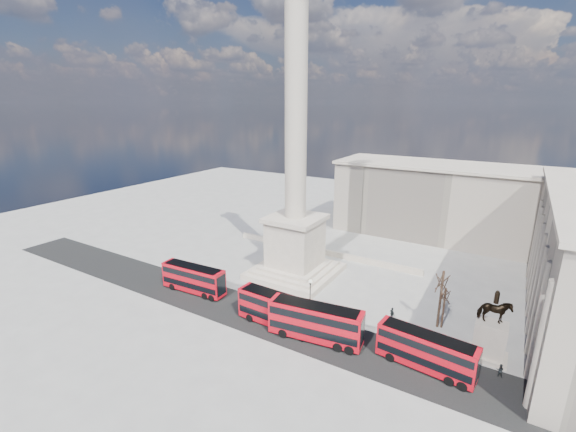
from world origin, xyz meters
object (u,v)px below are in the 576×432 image
at_px(red_bus_d, 426,351).
at_px(red_bus_c, 316,322).
at_px(red_bus_b, 278,310).
at_px(pedestrian_standing, 500,370).
at_px(nelsons_column, 295,204).
at_px(equestrian_statue, 490,335).
at_px(pedestrian_crossing, 392,313).
at_px(pedestrian_walking, 439,348).
at_px(red_bus_a, 194,279).
at_px(victorian_lamp, 310,295).

bearing_deg(red_bus_d, red_bus_c, -167.70).
relative_size(red_bus_b, pedestrian_standing, 7.43).
height_order(nelsons_column, red_bus_c, nelsons_column).
relative_size(nelsons_column, pedestrian_standing, 31.83).
bearing_deg(equestrian_statue, pedestrian_crossing, 168.38).
bearing_deg(pedestrian_standing, red_bus_b, 9.31).
xyz_separation_m(red_bus_b, pedestrian_walking, (20.18, 4.75, -1.50)).
bearing_deg(nelsons_column, equestrian_statue, -15.02).
relative_size(red_bus_a, pedestrian_crossing, 6.16).
xyz_separation_m(red_bus_b, pedestrian_standing, (26.84, 4.37, -1.67)).
bearing_deg(victorian_lamp, red_bus_c, -54.45).
distance_m(red_bus_a, pedestrian_crossing, 31.07).
relative_size(nelsons_column, pedestrian_crossing, 27.30).
bearing_deg(victorian_lamp, pedestrian_walking, 0.40).
relative_size(red_bus_a, victorian_lamp, 1.97).
height_order(red_bus_b, pedestrian_walking, red_bus_b).
xyz_separation_m(red_bus_d, pedestrian_standing, (7.50, 3.02, -1.57)).
height_order(nelsons_column, pedestrian_crossing, nelsons_column).
distance_m(red_bus_c, equestrian_statue, 20.78).
distance_m(red_bus_c, pedestrian_crossing, 12.31).
height_order(red_bus_a, pedestrian_standing, red_bus_a).
relative_size(red_bus_d, pedestrian_standing, 7.19).
bearing_deg(pedestrian_crossing, equestrian_statue, -148.80).
bearing_deg(red_bus_d, equestrian_statue, 50.90).
height_order(red_bus_a, red_bus_b, red_bus_b).
xyz_separation_m(red_bus_c, pedestrian_walking, (14.24, 4.87, -1.63)).
distance_m(equestrian_statue, pedestrian_standing, 4.07).
xyz_separation_m(red_bus_d, pedestrian_walking, (0.84, 3.40, -1.39)).
bearing_deg(nelsons_column, red_bus_d, -29.35).
relative_size(nelsons_column, red_bus_c, 4.01).
relative_size(pedestrian_standing, pedestrian_crossing, 0.86).
bearing_deg(red_bus_c, red_bus_a, 168.52).
bearing_deg(pedestrian_walking, red_bus_c, -171.50).
bearing_deg(pedestrian_standing, red_bus_a, 3.90).
bearing_deg(equestrian_statue, pedestrian_standing, -62.91).
distance_m(red_bus_d, pedestrian_crossing, 10.74).
xyz_separation_m(pedestrian_standing, pedestrian_crossing, (-13.89, 5.49, 0.13)).
height_order(nelsons_column, red_bus_a, nelsons_column).
xyz_separation_m(nelsons_column, red_bus_c, (12.37, -15.95, -10.33)).
relative_size(red_bus_c, red_bus_d, 1.10).
xyz_separation_m(nelsons_column, pedestrian_crossing, (19.38, -5.98, -12.00)).
xyz_separation_m(victorian_lamp, pedestrian_crossing, (10.40, 5.23, -2.46)).
height_order(red_bus_c, pedestrian_standing, red_bus_c).
distance_m(red_bus_b, pedestrian_walking, 20.79).
height_order(equestrian_statue, pedestrian_crossing, equestrian_statue).
xyz_separation_m(red_bus_d, pedestrian_crossing, (-6.39, 8.51, -1.44)).
height_order(red_bus_b, red_bus_c, red_bus_c).
xyz_separation_m(red_bus_c, victorian_lamp, (-3.39, 4.74, 0.78)).
bearing_deg(red_bus_b, equestrian_statue, 18.08).
xyz_separation_m(red_bus_d, victorian_lamp, (-16.79, 3.28, 1.02)).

